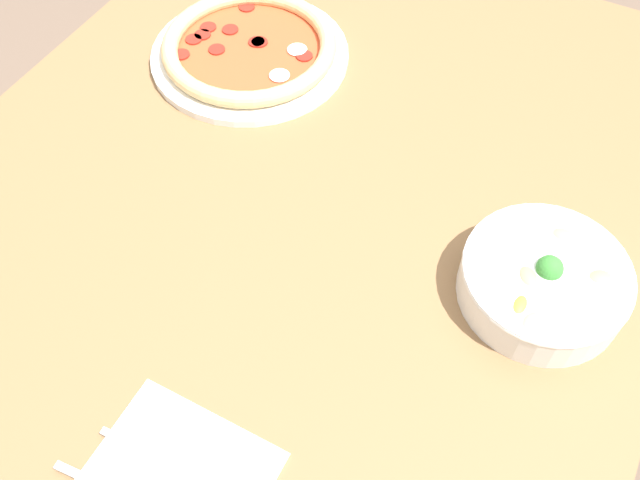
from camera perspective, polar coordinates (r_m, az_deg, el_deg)
ground_plane at (r=1.60m, az=-0.64°, el=-12.50°), size 8.00×8.00×0.00m
dining_table at (r=1.06m, az=-0.95°, el=1.34°), size 1.20×0.99×0.72m
pizza at (r=1.16m, az=-5.66°, el=14.96°), size 0.31×0.31×0.04m
bowl at (r=0.89m, az=17.49°, el=-3.08°), size 0.20×0.20×0.07m
fork at (r=0.79m, az=-11.06°, el=-17.28°), size 0.03×0.20×0.00m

